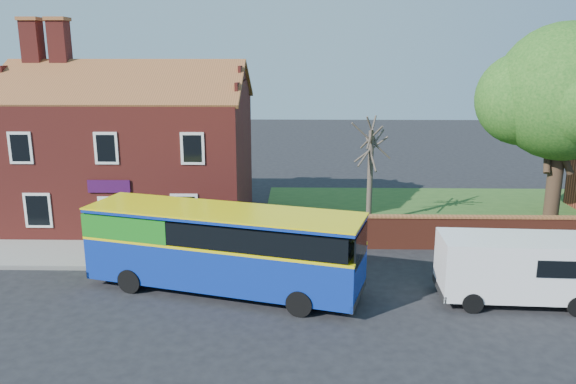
{
  "coord_description": "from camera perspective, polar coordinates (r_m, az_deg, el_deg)",
  "views": [
    {
      "loc": [
        1.96,
        -17.9,
        8.81
      ],
      "look_at": [
        1.45,
        5.0,
        3.17
      ],
      "focal_mm": 35.0,
      "sensor_mm": 36.0,
      "label": 1
    }
  ],
  "objects": [
    {
      "name": "pavement",
      "position": [
        26.76,
        -18.47,
        -6.01
      ],
      "size": [
        18.0,
        3.5,
        0.12
      ],
      "primitive_type": "cube",
      "color": "gray",
      "rests_on": "ground"
    },
    {
      "name": "shop_building",
      "position": [
        31.21,
        -15.5,
        3.36
      ],
      "size": [
        12.3,
        8.13,
        10.5
      ],
      "color": "maroon",
      "rests_on": "ground"
    },
    {
      "name": "boundary_wall",
      "position": [
        28.39,
        24.15,
        -3.79
      ],
      "size": [
        22.0,
        0.38,
        1.6
      ],
      "color": "maroon",
      "rests_on": "ground"
    },
    {
      "name": "bus",
      "position": [
        21.46,
        -7.41,
        -5.33
      ],
      "size": [
        10.81,
        5.43,
        3.19
      ],
      "rotation": [
        0.0,
        0.0,
        -0.28
      ],
      "color": "#0D2C98",
      "rests_on": "ground"
    },
    {
      "name": "ground",
      "position": [
        20.05,
        -4.57,
        -12.29
      ],
      "size": [
        120.0,
        120.0,
        0.0
      ],
      "primitive_type": "plane",
      "color": "black",
      "rests_on": "ground"
    },
    {
      "name": "van_near",
      "position": [
        22.04,
        22.35,
        -7.0
      ],
      "size": [
        5.67,
        2.54,
        2.44
      ],
      "rotation": [
        0.0,
        0.0,
        -0.05
      ],
      "color": "white",
      "rests_on": "ground"
    },
    {
      "name": "kerb",
      "position": [
        25.23,
        -19.78,
        -7.31
      ],
      "size": [
        18.0,
        0.15,
        0.14
      ],
      "primitive_type": "cube",
      "color": "slate",
      "rests_on": "ground"
    },
    {
      "name": "grass_strip",
      "position": [
        33.97,
        20.2,
        -2.05
      ],
      "size": [
        26.0,
        12.0,
        0.04
      ],
      "primitive_type": "cube",
      "color": "#426B28",
      "rests_on": "ground"
    },
    {
      "name": "bare_tree",
      "position": [
        29.67,
        8.35,
        1.99
      ],
      "size": [
        2.05,
        2.44,
        5.46
      ],
      "color": "#4C4238",
      "rests_on": "ground"
    },
    {
      "name": "large_tree",
      "position": [
        31.2,
        26.26,
        8.73
      ],
      "size": [
        8.52,
        6.74,
        10.39
      ],
      "color": "black",
      "rests_on": "ground"
    }
  ]
}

